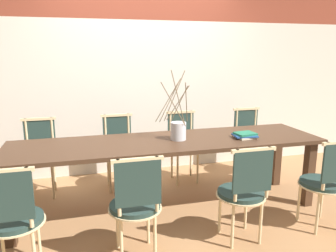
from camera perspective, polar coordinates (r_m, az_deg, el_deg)
name	(u,v)px	position (r m, az deg, el deg)	size (l,w,h in m)	color
ground_plane	(168,209)	(3.59, 0.00, -14.20)	(16.00, 16.00, 0.00)	#9E7047
wall_rear	(143,54)	(4.45, -4.41, 12.37)	(12.00, 0.06, 3.20)	beige
dining_table	(168,149)	(3.34, 0.00, -4.01)	(3.16, 0.81, 0.75)	#422B1C
chair_near_leftend	(13,217)	(2.65, -25.42, -14.10)	(0.43, 0.43, 0.89)	#233833
chair_near_left	(136,202)	(2.63, -5.62, -13.09)	(0.43, 0.43, 0.89)	#233833
chair_near_center	(244,190)	(2.91, 13.06, -10.74)	(0.43, 0.43, 0.89)	#233833
chair_near_right	(326,180)	(3.37, 25.88, -8.44)	(0.43, 0.43, 0.89)	#233833
chair_far_leftend	(40,154)	(4.04, -21.39, -4.61)	(0.43, 0.43, 0.89)	#233833
chair_far_left	(119,148)	(4.03, -8.56, -3.88)	(0.43, 0.43, 0.89)	#233833
chair_far_center	(184,144)	(4.19, 2.72, -3.08)	(0.43, 0.43, 0.89)	#233833
chair_far_right	(250,139)	(4.56, 14.01, -2.15)	(0.43, 0.43, 0.89)	#233833
vase_centerpiece	(178,129)	(3.33, 1.79, -0.60)	(0.37, 0.41, 0.71)	silver
book_stack	(245,135)	(3.51, 13.25, -1.58)	(0.25, 0.20, 0.05)	beige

